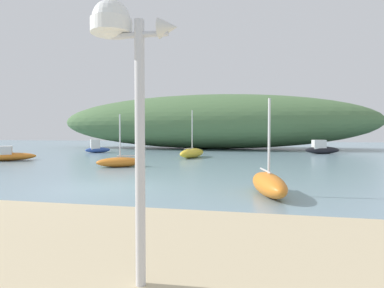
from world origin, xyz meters
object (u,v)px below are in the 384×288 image
Objects in this scene: motorboat_outer_mooring at (6,155)px; sailboat_inner_mooring at (120,162)px; sailboat_far_left at (192,153)px; sailboat_off_point at (269,184)px; mast_structure at (122,53)px; motorboat_near_shore at (321,149)px; motorboat_by_sandbar at (97,148)px.

motorboat_outer_mooring is 9.97m from sailboat_inner_mooring.
sailboat_far_left is 15.27m from sailboat_off_point.
sailboat_far_left is 1.28× the size of sailboat_inner_mooring.
mast_structure is 1.09× the size of sailboat_off_point.
motorboat_outer_mooring is at bearing 153.60° from sailboat_off_point.
mast_structure reaches higher than motorboat_outer_mooring.
mast_structure is at bearing -106.03° from sailboat_off_point.
motorboat_near_shore is 1.07× the size of sailboat_off_point.
mast_structure is 21.56m from sailboat_far_left.
sailboat_far_left is at bearing 99.40° from mast_structure.
motorboat_near_shore is 1.08× the size of sailboat_inner_mooring.
motorboat_outer_mooring is at bearing -152.66° from motorboat_near_shore.
sailboat_far_left reaches higher than motorboat_near_shore.
mast_structure reaches higher than sailboat_inner_mooring.
sailboat_off_point is (5.47, -14.25, -0.01)m from sailboat_far_left.
sailboat_far_left reaches higher than sailboat_off_point.
motorboat_near_shore is (21.68, 2.78, 0.03)m from motorboat_by_sandbar.
motorboat_near_shore is at bearing 7.30° from motorboat_by_sandbar.
mast_structure is 15.33m from sailboat_inner_mooring.
sailboat_inner_mooring is at bearing 140.45° from sailboat_off_point.
mast_structure is 0.91× the size of motorboat_outer_mooring.
motorboat_by_sandbar is at bearing 78.23° from motorboat_outer_mooring.
sailboat_off_point is (18.02, -8.95, -0.02)m from motorboat_outer_mooring.
sailboat_inner_mooring is at bearing 114.73° from mast_structure.
motorboat_by_sandbar reaches higher than motorboat_outer_mooring.
mast_structure reaches higher than sailboat_off_point.
motorboat_by_sandbar is 24.42m from sailboat_off_point.
motorboat_by_sandbar is 13.93m from sailboat_inner_mooring.
sailboat_far_left is at bearing -148.05° from motorboat_near_shore.
mast_structure reaches higher than motorboat_by_sandbar.
motorboat_by_sandbar is 0.66× the size of motorboat_outer_mooring.
sailboat_far_left is 13.07m from motorboat_near_shore.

